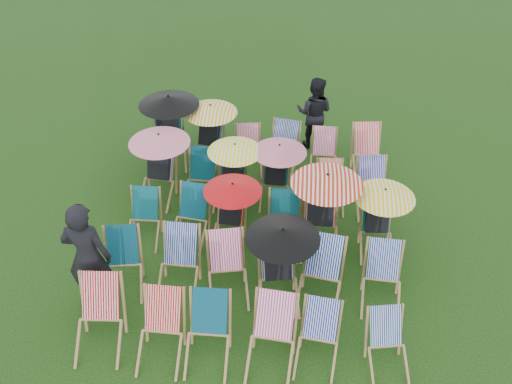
# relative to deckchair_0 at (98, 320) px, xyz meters

# --- Properties ---
(ground) EXTENTS (100.00, 100.00, 0.00)m
(ground) POSITION_rel_deckchair_0_xyz_m (2.00, 2.21, -0.50)
(ground) COLOR black
(ground) RESTS_ON ground
(deckchair_0) EXTENTS (0.72, 0.97, 1.01)m
(deckchair_0) POSITION_rel_deckchair_0_xyz_m (0.00, 0.00, 0.00)
(deckchair_0) COLOR #A2784B
(deckchair_0) RESTS_ON ground
(deckchair_1) EXTENTS (0.65, 0.90, 0.95)m
(deckchair_1) POSITION_rel_deckchair_0_xyz_m (0.91, -0.11, -0.03)
(deckchair_1) COLOR #A2784B
(deckchair_1) RESTS_ON ground
(deckchair_2) EXTENTS (0.63, 0.88, 0.95)m
(deckchair_2) POSITION_rel_deckchair_0_xyz_m (1.57, -0.10, -0.03)
(deckchair_2) COLOR #A2784B
(deckchair_2) RESTS_ON ground
(deckchair_3) EXTENTS (0.74, 0.97, 0.98)m
(deckchair_3) POSITION_rel_deckchair_0_xyz_m (2.45, -0.11, -0.01)
(deckchair_3) COLOR #A2784B
(deckchair_3) RESTS_ON ground
(deckchair_4) EXTENTS (0.68, 0.88, 0.88)m
(deckchair_4) POSITION_rel_deckchair_0_xyz_m (3.09, -0.03, -0.07)
(deckchair_4) COLOR #A2784B
(deckchair_4) RESTS_ON ground
(deckchair_5) EXTENTS (0.68, 0.85, 0.83)m
(deckchair_5) POSITION_rel_deckchair_0_xyz_m (4.05, -0.04, -0.09)
(deckchair_5) COLOR #A2784B
(deckchair_5) RESTS_ON ground
(deckchair_6) EXTENTS (0.75, 0.94, 0.92)m
(deckchair_6) POSITION_rel_deckchair_0_xyz_m (0.03, 1.12, -0.04)
(deckchair_6) COLOR #A2784B
(deckchair_6) RESTS_ON ground
(deckchair_7) EXTENTS (0.67, 0.92, 0.97)m
(deckchair_7) POSITION_rel_deckchair_0_xyz_m (0.91, 1.18, -0.02)
(deckchair_7) COLOR #A2784B
(deckchair_7) RESTS_ON ground
(deckchair_8) EXTENTS (0.80, 0.99, 0.96)m
(deckchair_8) POSITION_rel_deckchair_0_xyz_m (1.69, 1.13, -0.03)
(deckchair_8) COLOR #A2784B
(deckchair_8) RESTS_ON ground
(deckchair_9) EXTENTS (1.11, 1.21, 1.32)m
(deckchair_9) POSITION_rel_deckchair_0_xyz_m (2.49, 1.11, 0.19)
(deckchair_9) COLOR #A2784B
(deckchair_9) RESTS_ON ground
(deckchair_10) EXTENTS (0.81, 1.02, 1.00)m
(deckchair_10) POSITION_rel_deckchair_0_xyz_m (3.12, 1.09, -0.00)
(deckchair_10) COLOR #A2784B
(deckchair_10) RESTS_ON ground
(deckchair_11) EXTENTS (0.66, 0.89, 0.93)m
(deckchair_11) POSITION_rel_deckchair_0_xyz_m (4.06, 1.16, -0.04)
(deckchair_11) COLOR #A2784B
(deckchair_11) RESTS_ON ground
(deckchair_12) EXTENTS (0.58, 0.80, 0.85)m
(deckchair_12) POSITION_rel_deckchair_0_xyz_m (0.08, 2.25, -0.08)
(deckchair_12) COLOR #A2784B
(deckchair_12) RESTS_ON ground
(deckchair_13) EXTENTS (0.71, 0.91, 0.91)m
(deckchair_13) POSITION_rel_deckchair_0_xyz_m (0.89, 2.33, -0.05)
(deckchair_13) COLOR #A2784B
(deckchair_13) RESTS_ON ground
(deckchair_14) EXTENTS (0.98, 1.03, 1.17)m
(deckchair_14) POSITION_rel_deckchair_0_xyz_m (1.58, 2.34, 0.11)
(deckchair_14) COLOR #A2784B
(deckchair_14) RESTS_ON ground
(deckchair_15) EXTENTS (0.63, 0.87, 0.93)m
(deckchair_15) POSITION_rel_deckchair_0_xyz_m (2.50, 2.25, -0.04)
(deckchair_15) COLOR #A2784B
(deckchair_15) RESTS_ON ground
(deckchair_16) EXTENTS (1.19, 1.24, 1.41)m
(deckchair_16) POSITION_rel_deckchair_0_xyz_m (3.13, 2.37, 0.24)
(deckchair_16) COLOR #A2784B
(deckchair_16) RESTS_ON ground
(deckchair_17) EXTENTS (1.01, 1.06, 1.20)m
(deckchair_17) POSITION_rel_deckchair_0_xyz_m (4.08, 2.35, 0.13)
(deckchair_17) COLOR #A2784B
(deckchair_17) RESTS_ON ground
(deckchair_18) EXTENTS (1.12, 1.19, 1.33)m
(deckchair_18) POSITION_rel_deckchair_0_xyz_m (0.11, 3.44, 0.20)
(deckchair_18) COLOR #A2784B
(deckchair_18) RESTS_ON ground
(deckchair_19) EXTENTS (0.62, 0.86, 0.92)m
(deckchair_19) POSITION_rel_deckchair_0_xyz_m (0.90, 3.43, -0.04)
(deckchair_19) COLOR #A2784B
(deckchair_19) RESTS_ON ground
(deckchair_20) EXTENTS (1.00, 1.07, 1.19)m
(deckchair_20) POSITION_rel_deckchair_0_xyz_m (1.51, 3.46, 0.12)
(deckchair_20) COLOR #A2784B
(deckchair_20) RESTS_ON ground
(deckchair_21) EXTENTS (1.00, 1.04, 1.18)m
(deckchair_21) POSITION_rel_deckchair_0_xyz_m (2.30, 3.52, 0.12)
(deckchair_21) COLOR #A2784B
(deckchair_21) RESTS_ON ground
(deckchair_22) EXTENTS (0.59, 0.79, 0.82)m
(deckchair_22) POSITION_rel_deckchair_0_xyz_m (3.31, 3.44, -0.10)
(deckchair_22) COLOR #A2784B
(deckchair_22) RESTS_ON ground
(deckchair_23) EXTENTS (0.68, 0.89, 0.92)m
(deckchair_23) POSITION_rel_deckchair_0_xyz_m (4.08, 3.42, -0.05)
(deckchair_23) COLOR #A2784B
(deckchair_23) RESTS_ON ground
(deckchair_24) EXTENTS (1.20, 1.31, 1.43)m
(deckchair_24) POSITION_rel_deckchair_0_xyz_m (0.06, 4.66, 0.25)
(deckchair_24) COLOR #A2784B
(deckchair_24) RESTS_ON ground
(deckchair_25) EXTENTS (1.07, 1.14, 1.26)m
(deckchair_25) POSITION_rel_deckchair_0_xyz_m (0.85, 4.69, 0.16)
(deckchair_25) COLOR #A2784B
(deckchair_25) RESTS_ON ground
(deckchair_26) EXTENTS (0.65, 0.84, 0.84)m
(deckchair_26) POSITION_rel_deckchair_0_xyz_m (1.69, 4.50, -0.08)
(deckchair_26) COLOR #A2784B
(deckchair_26) RESTS_ON ground
(deckchair_27) EXTENTS (0.77, 0.97, 0.94)m
(deckchair_27) POSITION_rel_deckchair_0_xyz_m (2.36, 4.50, -0.03)
(deckchair_27) COLOR #A2784B
(deckchair_27) RESTS_ON ground
(deckchair_28) EXTENTS (0.56, 0.78, 0.83)m
(deckchair_28) POSITION_rel_deckchair_0_xyz_m (3.20, 4.53, -0.09)
(deckchair_28) COLOR #A2784B
(deckchair_28) RESTS_ON ground
(deckchair_29) EXTENTS (0.71, 0.92, 0.94)m
(deckchair_29) POSITION_rel_deckchair_0_xyz_m (4.07, 4.55, -0.04)
(deckchair_29) COLOR #A2784B
(deckchair_29) RESTS_ON ground
(person_left) EXTENTS (0.73, 0.49, 1.96)m
(person_left) POSITION_rel_deckchair_0_xyz_m (-0.30, 0.75, 0.48)
(person_left) COLOR black
(person_left) RESTS_ON ground
(person_rear) EXTENTS (0.88, 0.75, 1.59)m
(person_rear) POSITION_rel_deckchair_0_xyz_m (2.98, 5.46, 0.29)
(person_rear) COLOR black
(person_rear) RESTS_ON ground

